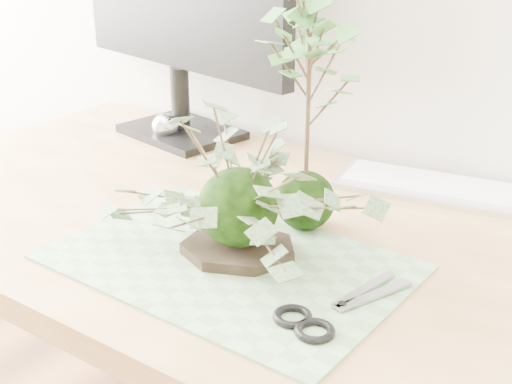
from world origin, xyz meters
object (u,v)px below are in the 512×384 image
ivy_kokedama (238,172)px  maple_kokedama (309,56)px  keyboard (464,192)px  desk (323,299)px

ivy_kokedama → maple_kokedama: (0.03, 0.13, 0.13)m
ivy_kokedama → maple_kokedama: bearing=78.6°
maple_kokedama → ivy_kokedama: bearing=-101.4°
keyboard → desk: bearing=-118.3°
ivy_kokedama → maple_kokedama: maple_kokedama is taller
desk → maple_kokedama: 0.35m
ivy_kokedama → keyboard: ivy_kokedama is taller
ivy_kokedama → keyboard: 0.44m
ivy_kokedama → keyboard: size_ratio=0.84×
desk → ivy_kokedama: (-0.08, -0.10, 0.21)m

